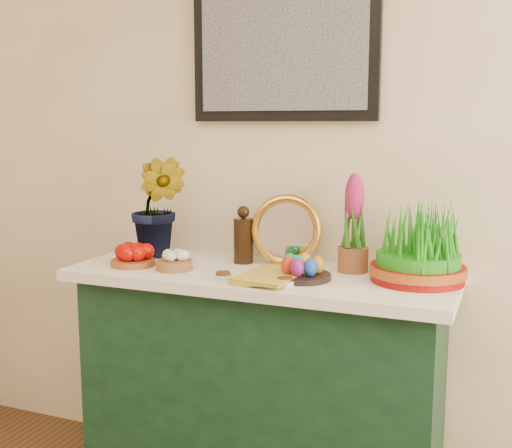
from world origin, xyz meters
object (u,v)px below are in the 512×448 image
Objects in this scene: hyacinth_green at (158,190)px; mirror at (286,231)px; book at (246,272)px; wheatgrass_sabzeh at (419,248)px; sideboard at (261,391)px.

hyacinth_green is 0.55m from mirror.
wheatgrass_sabzeh is (0.56, 0.16, 0.10)m from book.
wheatgrass_sabzeh is at bearing -8.98° from mirror.
hyacinth_green is at bearing -175.03° from mirror.
book is 0.78× the size of wheatgrass_sabzeh.
sideboard is 0.50m from book.
mirror is (0.53, 0.05, -0.14)m from hyacinth_green.
hyacinth_green reaches higher than sideboard.
mirror is 0.27m from book.
sideboard is at bearing -111.87° from mirror.
book is (-0.06, -0.24, -0.11)m from mirror.
hyacinth_green is at bearing 170.15° from sideboard.
hyacinth_green is 1.04m from wheatgrass_sabzeh.
hyacinth_green is 1.66× the size of wheatgrass_sabzeh.
hyacinth_green is 2.13× the size of book.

